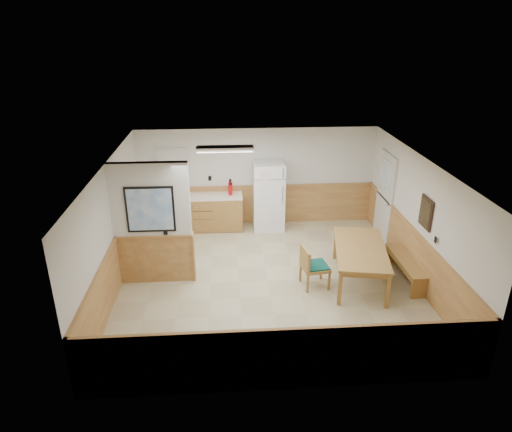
{
  "coord_description": "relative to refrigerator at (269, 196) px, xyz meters",
  "views": [
    {
      "loc": [
        -0.81,
        -8.02,
        4.87
      ],
      "look_at": [
        -0.21,
        0.4,
        1.28
      ],
      "focal_mm": 32.0,
      "sensor_mm": 36.0,
      "label": 1
    }
  ],
  "objects": [
    {
      "name": "wainscot_back",
      "position": [
        -0.26,
        0.35,
        -0.37
      ],
      "size": [
        6.0,
        0.04,
        1.0
      ],
      "primitive_type": "cube",
      "color": "tan",
      "rests_on": "ground"
    },
    {
      "name": "soap_bottle",
      "position": [
        -2.49,
        0.02,
        0.13
      ],
      "size": [
        0.08,
        0.08,
        0.2
      ],
      "primitive_type": "cylinder",
      "rotation": [
        0.0,
        0.0,
        -0.42
      ],
      "color": "#1A9441",
      "rests_on": "kitchen_counter"
    },
    {
      "name": "ceiling",
      "position": [
        -0.26,
        -2.63,
        1.63
      ],
      "size": [
        6.0,
        6.0,
        0.02
      ],
      "primitive_type": "cube",
      "color": "white",
      "rests_on": "back_wall"
    },
    {
      "name": "fluorescent_fixture",
      "position": [
        -1.06,
        -1.33,
        1.58
      ],
      "size": [
        1.2,
        0.3,
        0.09
      ],
      "color": "silver",
      "rests_on": "ceiling"
    },
    {
      "name": "back_wall",
      "position": [
        -0.26,
        0.37,
        0.38
      ],
      "size": [
        6.0,
        0.02,
        2.5
      ],
      "primitive_type": "cube",
      "color": "silver",
      "rests_on": "ground"
    },
    {
      "name": "ground",
      "position": [
        -0.26,
        -2.63,
        -0.87
      ],
      "size": [
        6.0,
        6.0,
        0.0
      ],
      "primitive_type": "plane",
      "color": "#BDB188",
      "rests_on": "ground"
    },
    {
      "name": "partition_wall",
      "position": [
        -2.51,
        -2.43,
        0.37
      ],
      "size": [
        1.5,
        0.2,
        2.5
      ],
      "color": "silver",
      "rests_on": "ground"
    },
    {
      "name": "dining_chair",
      "position": [
        0.56,
        -2.88,
        -0.37
      ],
      "size": [
        0.77,
        0.58,
        0.85
      ],
      "rotation": [
        0.0,
        0.0,
        0.16
      ],
      "color": "#AD783F",
      "rests_on": "ground"
    },
    {
      "name": "exterior_door",
      "position": [
        2.71,
        -0.73,
        0.18
      ],
      "size": [
        0.07,
        1.02,
        2.15
      ],
      "color": "silver",
      "rests_on": "ground"
    },
    {
      "name": "wainscot_right",
      "position": [
        2.72,
        -2.63,
        -0.37
      ],
      "size": [
        0.04,
        6.0,
        1.0
      ],
      "primitive_type": "cube",
      "color": "tan",
      "rests_on": "ground"
    },
    {
      "name": "dining_table",
      "position": [
        1.58,
        -2.74,
        -0.21
      ],
      "size": [
        1.33,
        2.11,
        0.75
      ],
      "rotation": [
        0.0,
        0.0,
        -0.19
      ],
      "color": "#AD783F",
      "rests_on": "ground"
    },
    {
      "name": "refrigerator",
      "position": [
        0.0,
        0.0,
        0.0
      ],
      "size": [
        0.77,
        0.72,
        1.73
      ],
      "rotation": [
        0.0,
        0.0,
        -0.0
      ],
      "color": "white",
      "rests_on": "ground"
    },
    {
      "name": "right_wall",
      "position": [
        2.74,
        -2.63,
        0.38
      ],
      "size": [
        0.02,
        6.0,
        2.5
      ],
      "primitive_type": "cube",
      "color": "silver",
      "rests_on": "ground"
    },
    {
      "name": "wainscot_left",
      "position": [
        -3.24,
        -2.63,
        -0.37
      ],
      "size": [
        0.04,
        6.0,
        1.0
      ],
      "primitive_type": "cube",
      "color": "tan",
      "rests_on": "ground"
    },
    {
      "name": "kitchen_window",
      "position": [
        -2.36,
        0.35,
        0.68
      ],
      "size": [
        0.8,
        0.04,
        1.0
      ],
      "color": "silver",
      "rests_on": "back_wall"
    },
    {
      "name": "left_wall",
      "position": [
        -3.26,
        -2.63,
        0.38
      ],
      "size": [
        0.02,
        6.0,
        2.5
      ],
      "primitive_type": "cube",
      "color": "silver",
      "rests_on": "ground"
    },
    {
      "name": "dining_bench",
      "position": [
        2.54,
        -2.75,
        -0.53
      ],
      "size": [
        0.35,
        1.52,
        0.45
      ],
      "rotation": [
        0.0,
        0.0,
        0.01
      ],
      "color": "#AD783F",
      "rests_on": "ground"
    },
    {
      "name": "kitchen_counter",
      "position": [
        -1.47,
        0.05,
        -0.41
      ],
      "size": [
        2.2,
        0.61,
        1.0
      ],
      "color": "#AA7B3C",
      "rests_on": "ground"
    },
    {
      "name": "wall_painting",
      "position": [
        2.71,
        -2.93,
        0.68
      ],
      "size": [
        0.04,
        0.5,
        0.6
      ],
      "color": "black",
      "rests_on": "right_wall"
    },
    {
      "name": "fire_extinguisher",
      "position": [
        -0.95,
        0.05,
        0.22
      ],
      "size": [
        0.12,
        0.12,
        0.42
      ],
      "rotation": [
        0.0,
        0.0,
        -0.16
      ],
      "color": "red",
      "rests_on": "kitchen_counter"
    }
  ]
}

